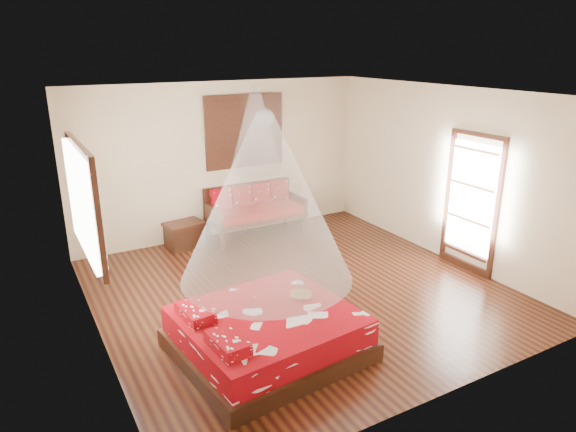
# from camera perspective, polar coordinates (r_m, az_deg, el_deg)

# --- Properties ---
(room) EXTENTS (5.54, 5.54, 2.84)m
(room) POSITION_cam_1_polar(r_m,az_deg,el_deg) (7.02, 1.32, 2.05)
(room) COLOR black
(room) RESTS_ON ground
(bed) EXTENTS (2.13, 1.96, 0.63)m
(bed) POSITION_cam_1_polar(r_m,az_deg,el_deg) (6.02, -2.41, -12.89)
(bed) COLOR black
(bed) RESTS_ON floor
(daybed) EXTENTS (1.76, 0.78, 0.94)m
(daybed) POSITION_cam_1_polar(r_m,az_deg,el_deg) (9.49, -3.76, 0.85)
(daybed) COLOR black
(daybed) RESTS_ON floor
(storage_chest) EXTENTS (0.71, 0.57, 0.45)m
(storage_chest) POSITION_cam_1_polar(r_m,az_deg,el_deg) (9.18, -11.42, -2.03)
(storage_chest) COLOR black
(storage_chest) RESTS_ON floor
(shutter_panel) EXTENTS (1.52, 0.06, 1.32)m
(shutter_panel) POSITION_cam_1_polar(r_m,az_deg,el_deg) (9.47, -4.84, 9.37)
(shutter_panel) COLOR black
(shutter_panel) RESTS_ON wall_back
(window_left) EXTENTS (0.10, 1.74, 1.34)m
(window_left) POSITION_cam_1_polar(r_m,az_deg,el_deg) (6.26, -21.52, 1.56)
(window_left) COLOR black
(window_left) RESTS_ON wall_left
(glazed_door) EXTENTS (0.08, 1.02, 2.16)m
(glazed_door) POSITION_cam_1_polar(r_m,az_deg,el_deg) (8.38, 19.68, 1.33)
(glazed_door) COLOR black
(glazed_door) RESTS_ON floor
(wine_tray) EXTENTS (0.27, 0.27, 0.22)m
(wine_tray) POSITION_cam_1_polar(r_m,az_deg,el_deg) (6.27, 1.43, -8.32)
(wine_tray) COLOR brown
(wine_tray) RESTS_ON bed
(mosquito_net_main) EXTENTS (1.88, 1.88, 1.80)m
(mosquito_net_main) POSITION_cam_1_polar(r_m,az_deg,el_deg) (5.38, -2.49, 1.88)
(mosquito_net_main) COLOR white
(mosquito_net_main) RESTS_ON ceiling
(mosquito_net_daybed) EXTENTS (0.95, 0.95, 1.50)m
(mosquito_net_daybed) POSITION_cam_1_polar(r_m,az_deg,el_deg) (9.04, -3.60, 9.61)
(mosquito_net_daybed) COLOR white
(mosquito_net_daybed) RESTS_ON ceiling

